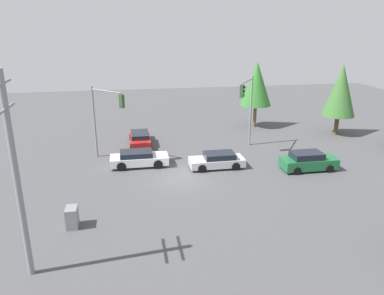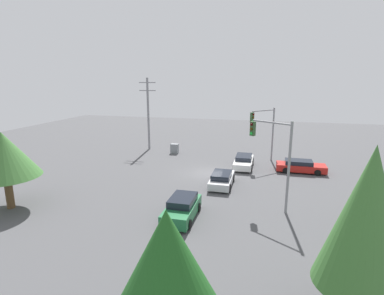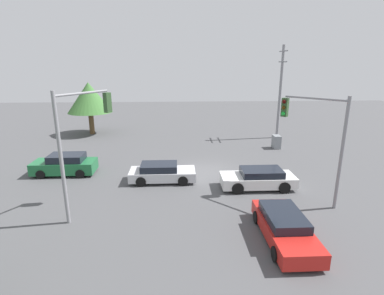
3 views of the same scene
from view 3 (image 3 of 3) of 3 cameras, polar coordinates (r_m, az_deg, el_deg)
name	(u,v)px [view 3 (image 3 of 3)]	position (r m, az deg, el deg)	size (l,w,h in m)	color
ground_plane	(205,171)	(21.86, 2.57, -4.52)	(80.00, 80.00, 0.00)	#4C4C4F
sedan_silver	(162,173)	(19.97, -5.80, -4.77)	(1.89, 4.31, 1.22)	silver
sedan_green	(65,165)	(22.90, -23.04, -3.02)	(1.90, 4.25, 1.45)	#1E6638
sedan_white	(258,178)	(19.27, 12.53, -5.78)	(1.95, 4.58, 1.25)	silver
sedan_red	(284,227)	(14.34, 17.18, -14.22)	(4.74, 1.93, 1.22)	red
traffic_signal_main	(81,131)	(15.63, -20.46, 2.89)	(2.90, 2.04, 6.45)	gray
traffic_signal_cross	(317,130)	(17.37, 22.74, 3.05)	(2.56, 2.69, 6.05)	gray
utility_pole_tall	(280,90)	(31.95, 16.48, 10.44)	(2.20, 0.28, 9.28)	gray
electrical_cabinet	(276,142)	(28.55, 15.76, 1.05)	(0.95, 0.63, 1.19)	gray
tree_far	(89,98)	(34.35, -19.00, 8.97)	(4.70, 4.70, 5.60)	brown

